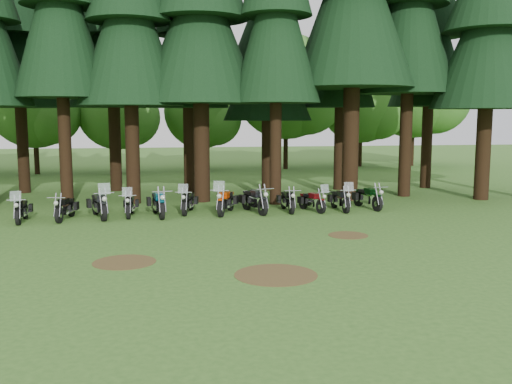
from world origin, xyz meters
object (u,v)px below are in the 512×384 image
at_px(motorcycle_3, 130,206).
at_px(motorcycle_11, 368,198).
at_px(motorcycle_4, 158,204).
at_px(motorcycle_9, 312,202).
at_px(motorcycle_10, 340,200).
at_px(motorcycle_5, 188,202).
at_px(motorcycle_7, 254,201).
at_px(motorcycle_8, 287,201).
at_px(motorcycle_1, 65,209).
at_px(motorcycle_6, 226,202).
at_px(motorcycle_2, 99,205).
at_px(motorcycle_0, 21,211).

height_order(motorcycle_3, motorcycle_11, motorcycle_3).
xyz_separation_m(motorcycle_4, motorcycle_9, (6.64, 0.11, -0.08)).
bearing_deg(motorcycle_10, motorcycle_9, 176.96).
distance_m(motorcycle_5, motorcycle_7, 2.86).
distance_m(motorcycle_5, motorcycle_11, 8.05).
height_order(motorcycle_5, motorcycle_8, motorcycle_5).
distance_m(motorcycle_1, motorcycle_11, 13.01).
distance_m(motorcycle_1, motorcycle_10, 11.60).
bearing_deg(motorcycle_8, motorcycle_10, -5.27).
height_order(motorcycle_3, motorcycle_6, motorcycle_6).
relative_size(motorcycle_2, motorcycle_9, 1.21).
bearing_deg(motorcycle_10, motorcycle_6, 178.24).
relative_size(motorcycle_0, motorcycle_3, 1.01).
bearing_deg(motorcycle_1, motorcycle_5, 18.26).
relative_size(motorcycle_5, motorcycle_9, 1.09).
distance_m(motorcycle_3, motorcycle_4, 1.18).
height_order(motorcycle_10, motorcycle_11, motorcycle_10).
height_order(motorcycle_2, motorcycle_11, motorcycle_2).
bearing_deg(motorcycle_1, motorcycle_6, 12.11).
bearing_deg(motorcycle_10, motorcycle_11, 11.95).
xyz_separation_m(motorcycle_2, motorcycle_4, (2.38, 0.04, -0.01)).
xyz_separation_m(motorcycle_0, motorcycle_10, (13.22, 0.51, 0.01)).
bearing_deg(motorcycle_3, motorcycle_1, -168.89).
height_order(motorcycle_8, motorcycle_10, motorcycle_10).
bearing_deg(motorcycle_7, motorcycle_6, 170.04).
bearing_deg(motorcycle_5, motorcycle_6, -3.20).
xyz_separation_m(motorcycle_4, motorcycle_5, (1.25, 0.55, -0.05)).
bearing_deg(motorcycle_4, motorcycle_1, 174.42).
xyz_separation_m(motorcycle_4, motorcycle_7, (4.09, 0.19, -0.01)).
xyz_separation_m(motorcycle_3, motorcycle_6, (4.00, -0.10, 0.07)).
xyz_separation_m(motorcycle_4, motorcycle_6, (2.84, 0.09, 0.00)).
relative_size(motorcycle_4, motorcycle_5, 1.11).
bearing_deg(motorcycle_7, motorcycle_5, 158.14).
bearing_deg(motorcycle_6, motorcycle_4, -157.97).
height_order(motorcycle_1, motorcycle_11, motorcycle_11).
relative_size(motorcycle_6, motorcycle_8, 1.10).
bearing_deg(motorcycle_8, motorcycle_2, -177.91).
bearing_deg(motorcycle_10, motorcycle_0, -179.55).
height_order(motorcycle_7, motorcycle_9, motorcycle_9).
relative_size(motorcycle_7, motorcycle_10, 1.09).
bearing_deg(motorcycle_11, motorcycle_6, 172.14).
distance_m(motorcycle_6, motorcycle_11, 6.47).
xyz_separation_m(motorcycle_3, motorcycle_8, (6.74, 0.11, 0.00)).
bearing_deg(motorcycle_11, motorcycle_2, 171.41).
relative_size(motorcycle_4, motorcycle_10, 1.11).
relative_size(motorcycle_3, motorcycle_4, 0.87).
xyz_separation_m(motorcycle_6, motorcycle_11, (6.47, 0.34, -0.04)).
bearing_deg(motorcycle_5, motorcycle_11, 12.17).
xyz_separation_m(motorcycle_5, motorcycle_11, (8.05, -0.12, 0.01)).
bearing_deg(motorcycle_6, motorcycle_11, 23.26).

